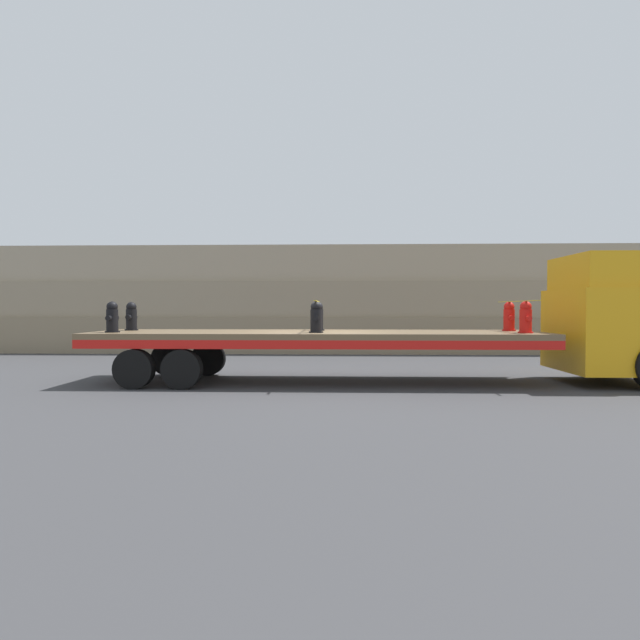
# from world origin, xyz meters

# --- Properties ---
(ground_plane) EXTENTS (120.00, 120.00, 0.00)m
(ground_plane) POSITION_xyz_m (0.00, 0.00, 0.00)
(ground_plane) COLOR #38383A
(rock_cliff) EXTENTS (60.00, 3.30, 4.39)m
(rock_cliff) POSITION_xyz_m (0.00, 9.05, 2.20)
(rock_cliff) COLOR #84755B
(rock_cliff) RESTS_ON ground_plane
(truck_cab) EXTENTS (2.39, 2.58, 3.10)m
(truck_cab) POSITION_xyz_m (7.20, 0.00, 1.56)
(truck_cab) COLOR orange
(truck_cab) RESTS_ON ground_plane
(flatbed_trailer) EXTENTS (10.96, 2.63, 1.25)m
(flatbed_trailer) POSITION_xyz_m (-0.68, 0.00, 1.03)
(flatbed_trailer) COLOR brown
(flatbed_trailer) RESTS_ON ground_plane
(fire_hydrant_black_near_0) EXTENTS (0.34, 0.49, 0.74)m
(fire_hydrant_black_near_0) POSITION_xyz_m (-4.88, -0.56, 1.61)
(fire_hydrant_black_near_0) COLOR black
(fire_hydrant_black_near_0) RESTS_ON flatbed_trailer
(fire_hydrant_black_far_0) EXTENTS (0.34, 0.49, 0.74)m
(fire_hydrant_black_far_0) POSITION_xyz_m (-4.88, 0.56, 1.61)
(fire_hydrant_black_far_0) COLOR black
(fire_hydrant_black_far_0) RESTS_ON flatbed_trailer
(fire_hydrant_black_near_1) EXTENTS (0.34, 0.49, 0.74)m
(fire_hydrant_black_near_1) POSITION_xyz_m (0.00, -0.56, 1.61)
(fire_hydrant_black_near_1) COLOR black
(fire_hydrant_black_near_1) RESTS_ON flatbed_trailer
(fire_hydrant_black_far_1) EXTENTS (0.34, 0.49, 0.74)m
(fire_hydrant_black_far_1) POSITION_xyz_m (0.00, 0.56, 1.61)
(fire_hydrant_black_far_1) COLOR black
(fire_hydrant_black_far_1) RESTS_ON flatbed_trailer
(fire_hydrant_red_near_2) EXTENTS (0.34, 0.49, 0.74)m
(fire_hydrant_red_near_2) POSITION_xyz_m (4.88, -0.56, 1.61)
(fire_hydrant_red_near_2) COLOR red
(fire_hydrant_red_near_2) RESTS_ON flatbed_trailer
(fire_hydrant_red_far_2) EXTENTS (0.34, 0.49, 0.74)m
(fire_hydrant_red_far_2) POSITION_xyz_m (4.88, 0.56, 1.61)
(fire_hydrant_red_far_2) COLOR red
(fire_hydrant_red_far_2) RESTS_ON flatbed_trailer
(cargo_strap_rear) EXTENTS (0.05, 2.73, 0.01)m
(cargo_strap_rear) POSITION_xyz_m (0.00, 0.00, 2.00)
(cargo_strap_rear) COLOR yellow
(cargo_strap_rear) RESTS_ON fire_hydrant_black_near_1
(cargo_strap_middle) EXTENTS (0.05, 2.73, 0.01)m
(cargo_strap_middle) POSITION_xyz_m (4.88, 0.00, 2.00)
(cargo_strap_middle) COLOR yellow
(cargo_strap_middle) RESTS_ON fire_hydrant_red_near_2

